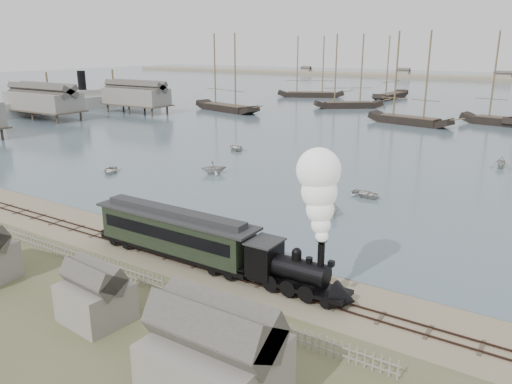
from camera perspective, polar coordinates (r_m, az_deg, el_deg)
The scene contains 22 objects.
ground at distance 42.97m, azimuth -6.99°, elevation -6.68°, with size 600.00×600.00×0.00m, color gray.
harbor_water at distance 202.39m, azimuth 26.06°, elevation 10.01°, with size 600.00×336.00×0.06m, color #42555F.
rail_track at distance 41.58m, azimuth -8.76°, elevation -7.50°, with size 120.00×1.80×0.16m.
picket_fence_west at distance 43.03m, azimuth -19.81°, elevation -7.55°, with size 19.00×0.10×1.20m, color gray, non-canonical shape.
picket_fence_east at distance 31.05m, azimuth 2.29°, elevation -16.25°, with size 15.00×0.10×1.20m, color gray, non-canonical shape.
shed_mid at distance 34.21m, azimuth -17.63°, elevation -13.76°, with size 4.00×3.50×3.60m, color gray, non-canonical shape.
western_wharf at distance 124.18m, azimuth -22.58°, elevation 9.28°, with size 36.00×56.00×8.00m, color gray, non-canonical shape.
locomotive at distance 33.55m, azimuth 6.30°, elevation -4.84°, with size 8.11×3.03×10.11m.
passenger_coach at distance 40.94m, azimuth -9.27°, elevation -4.48°, with size 15.12×2.92×3.67m.
beached_dinghy at distance 44.03m, azimuth -6.39°, elevation -5.58°, with size 3.41×2.44×0.71m, color #BAB7B1.
steamship at distance 146.14m, azimuth -19.21°, elevation 10.95°, with size 46.79×7.80×10.23m, color #BAB7B1, non-canonical shape.
rowboat_0 at distance 70.93m, azimuth -16.29°, elevation 2.41°, with size 3.54×2.53×0.73m, color #BAB7B1.
rowboat_1 at distance 67.73m, azimuth -4.84°, elevation 2.84°, with size 3.40×2.93×1.79m, color #BAB7B1.
rowboat_2 at distance 51.91m, azimuth 8.57°, elevation -1.86°, with size 3.09×1.16×1.19m, color #BAB7B1.
rowboat_3 at distance 58.46m, azimuth 12.52°, elevation -0.22°, with size 3.64×2.60×0.75m, color #BAB7B1.
rowboat_6 at distance 83.54m, azimuth -2.29°, elevation 5.14°, with size 4.01×2.86×0.83m, color #BAB7B1.
rowboat_7 at distance 79.10m, azimuth 26.23°, elevation 3.11°, with size 3.12×2.70×1.65m, color #BAB7B1.
schooner_0 at distance 133.48m, azimuth -3.47°, elevation 13.48°, with size 21.90×5.05×20.00m, color black, non-canonical shape.
schooner_1 at distance 142.40m, azimuth 10.70°, elevation 13.41°, with size 18.82×4.34×20.00m, color black, non-canonical shape.
schooner_2 at distance 115.10m, azimuth 17.49°, elevation 12.32°, with size 18.94×4.37×20.00m, color black, non-canonical shape.
schooner_6 at distance 171.78m, azimuth 6.36°, elevation 14.05°, with size 22.15×5.11×20.00m, color black, non-canonical shape.
schooner_7 at distance 171.92m, azimuth 15.39°, elevation 13.58°, with size 21.09×4.87×20.00m, color black, non-canonical shape.
Camera 1 is at (25.76, -30.05, 16.73)m, focal length 35.00 mm.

